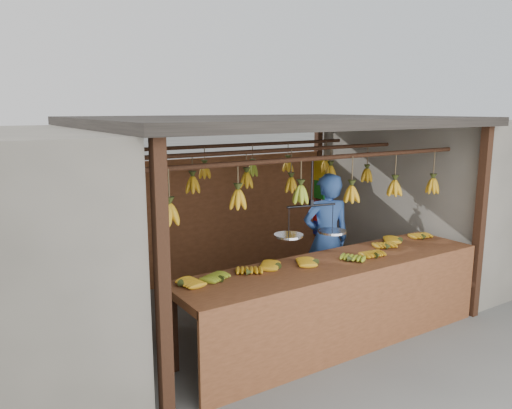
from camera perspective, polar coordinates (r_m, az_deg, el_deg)
ground at (r=6.44m, az=1.47°, el=-11.86°), size 80.00×80.00×0.00m
stall at (r=6.24m, az=-0.14°, el=6.11°), size 4.30×3.30×2.40m
neighbor_right at (r=8.61m, az=21.75°, el=1.16°), size 3.00×3.00×2.30m
counter at (r=5.34m, az=9.83°, el=-8.71°), size 3.63×0.82×0.96m
hanging_bananas at (r=5.99m, az=1.62°, el=2.63°), size 3.61×2.19×0.39m
balance_scale at (r=5.19m, az=6.29°, el=-2.93°), size 0.78×0.40×0.79m
vendor at (r=6.43m, az=8.04°, el=-3.98°), size 0.72×0.58×1.70m
bag_bundles at (r=8.32m, az=7.35°, el=0.66°), size 0.08×0.26×1.27m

